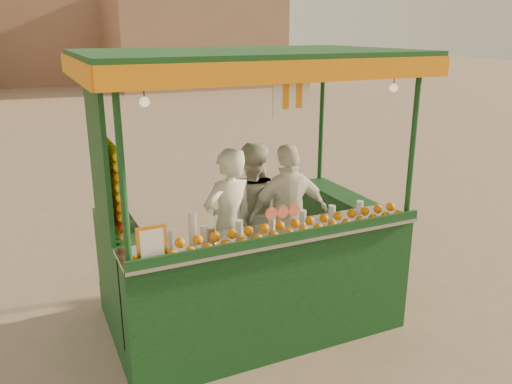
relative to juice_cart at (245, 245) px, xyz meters
name	(u,v)px	position (x,y,z in m)	size (l,w,h in m)	color
ground	(270,309)	(0.38, 0.17, -0.93)	(90.00, 90.00, 0.00)	#6D5E4E
building_right	(192,40)	(7.38, 24.17, 1.57)	(9.00, 6.00, 5.00)	#8C684F
building_center	(11,21)	(-1.62, 30.17, 2.57)	(14.00, 7.00, 7.00)	#8C684F
juice_cart	(245,245)	(0.00, 0.00, 0.00)	(3.18, 2.06, 2.88)	#0E3515
vendor_left	(229,225)	(-0.14, 0.10, 0.21)	(0.66, 0.50, 1.62)	white
vendor_middle	(251,211)	(0.28, 0.46, 0.19)	(0.93, 0.84, 1.57)	beige
vendor_right	(289,216)	(0.56, 0.11, 0.20)	(0.96, 0.45, 1.60)	white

